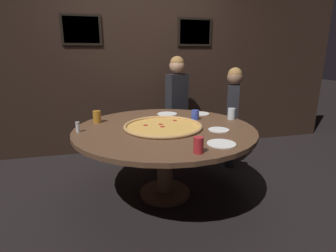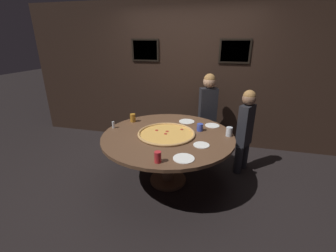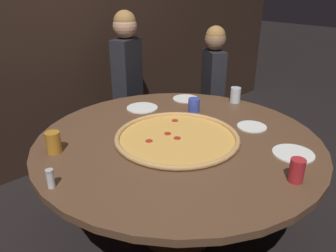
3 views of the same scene
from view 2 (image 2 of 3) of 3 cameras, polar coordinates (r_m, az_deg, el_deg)
ground_plane at (r=3.39m, az=-0.01°, el=-13.70°), size 24.00×24.00×0.00m
back_wall at (r=4.28m, az=4.99°, el=12.59°), size 6.40×0.08×2.60m
dining_table at (r=3.07m, az=-0.01°, el=-4.05°), size 1.77×1.77×0.74m
giant_pizza at (r=3.02m, az=-0.41°, el=-1.93°), size 0.78×0.78×0.03m
drink_cup_far_right at (r=2.34m, az=-2.61°, el=-7.88°), size 0.07×0.07×0.12m
drink_cup_near_right at (r=3.51m, az=-8.92°, el=2.06°), size 0.08×0.08×0.13m
drink_cup_by_shaker at (r=3.06m, az=15.25°, el=-1.39°), size 0.08×0.08×0.12m
drink_cup_near_left at (r=3.16m, az=8.10°, el=-0.32°), size 0.09×0.09×0.10m
white_plate_near_front at (r=2.75m, az=8.47°, el=-4.80°), size 0.20×0.20×0.01m
white_plate_left_side at (r=2.44m, az=4.02°, el=-8.20°), size 0.23×0.23×0.01m
white_plate_far_back at (r=3.39m, az=11.16°, el=0.12°), size 0.21×0.21×0.01m
white_plate_right_side at (r=3.50m, az=4.77°, el=1.16°), size 0.24×0.24×0.01m
condiment_shaker at (r=3.32m, az=-13.71°, el=0.29°), size 0.04×0.04×0.10m
diner_side_right at (r=3.51m, az=19.04°, el=-0.25°), size 0.26×0.33×1.28m
diner_far_left at (r=3.97m, az=10.04°, el=4.21°), size 0.37×0.25×1.41m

